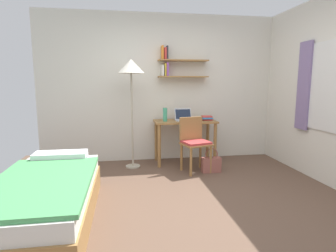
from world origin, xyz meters
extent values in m
plane|color=brown|center=(0.00, 0.00, 0.00)|extent=(5.28, 5.28, 0.00)
cube|color=silver|center=(0.00, 2.02, 1.30)|extent=(4.40, 0.05, 2.60)
cube|color=#9E703D|center=(0.31, 1.89, 1.51)|extent=(0.88, 0.22, 0.02)
cube|color=silver|center=(-0.06, 1.91, 1.61)|extent=(0.03, 0.16, 0.19)
cube|color=gold|center=(-0.01, 1.90, 1.62)|extent=(0.02, 0.17, 0.21)
cube|color=purple|center=(0.02, 1.90, 1.63)|extent=(0.03, 0.18, 0.23)
cube|color=#9E703D|center=(0.31, 1.89, 1.79)|extent=(0.88, 0.22, 0.02)
cube|color=orange|center=(-0.06, 1.93, 1.92)|extent=(0.03, 0.13, 0.24)
cube|color=#D13D38|center=(-0.01, 1.92, 1.90)|extent=(0.04, 0.14, 0.20)
cube|color=#333338|center=(0.03, 1.93, 1.92)|extent=(0.02, 0.12, 0.23)
cube|color=silver|center=(1.99, 0.33, 1.35)|extent=(0.02, 0.90, 1.22)
cube|color=white|center=(1.99, 0.33, 1.35)|extent=(0.01, 0.84, 1.16)
cube|color=gray|center=(1.96, 0.89, 1.35)|extent=(0.03, 0.28, 1.32)
cube|color=#9E703D|center=(-1.54, -0.16, 0.14)|extent=(0.91, 1.91, 0.28)
cube|color=silver|center=(-1.54, -0.16, 0.36)|extent=(0.87, 1.85, 0.16)
cube|color=#4C9E5B|center=(-1.54, -0.27, 0.46)|extent=(0.93, 1.56, 0.04)
cube|color=white|center=(-1.54, 0.59, 0.49)|extent=(0.64, 0.28, 0.10)
cube|color=#9E703D|center=(0.31, 1.70, 0.74)|extent=(1.06, 0.52, 0.03)
cylinder|color=#9E703D|center=(-0.18, 1.49, 0.36)|extent=(0.06, 0.06, 0.72)
cylinder|color=#9E703D|center=(0.79, 1.49, 0.36)|extent=(0.06, 0.06, 0.72)
cylinder|color=#9E703D|center=(-0.18, 1.91, 0.36)|extent=(0.06, 0.06, 0.72)
cylinder|color=#9E703D|center=(0.79, 1.91, 0.36)|extent=(0.06, 0.06, 0.72)
cube|color=#9E703D|center=(0.37, 1.16, 0.45)|extent=(0.51, 0.48, 0.03)
cube|color=#B23838|center=(0.37, 1.16, 0.48)|extent=(0.47, 0.44, 0.04)
cube|color=#9E703D|center=(0.32, 1.32, 0.68)|extent=(0.39, 0.14, 0.36)
cylinder|color=#9E703D|center=(0.24, 0.96, 0.22)|extent=(0.04, 0.04, 0.44)
cylinder|color=#9E703D|center=(0.58, 1.06, 0.22)|extent=(0.04, 0.04, 0.44)
cylinder|color=#9E703D|center=(0.16, 1.26, 0.22)|extent=(0.04, 0.04, 0.44)
cylinder|color=#9E703D|center=(0.49, 1.36, 0.22)|extent=(0.04, 0.04, 0.44)
cylinder|color=#B2A893|center=(-0.61, 1.57, 0.01)|extent=(0.24, 0.24, 0.02)
cylinder|color=#B2A893|center=(-0.61, 1.57, 0.79)|extent=(0.03, 0.03, 1.53)
cone|color=silver|center=(-0.61, 1.57, 1.66)|extent=(0.43, 0.43, 0.22)
cube|color=#B7BABF|center=(0.28, 1.69, 0.76)|extent=(0.30, 0.23, 0.01)
cube|color=#B7BABF|center=(0.28, 1.76, 0.86)|extent=(0.30, 0.10, 0.20)
cube|color=black|center=(0.28, 1.75, 0.86)|extent=(0.27, 0.08, 0.16)
cylinder|color=#42A87F|center=(-0.05, 1.66, 0.87)|extent=(0.07, 0.07, 0.23)
cube|color=#D13D38|center=(0.70, 1.70, 0.77)|extent=(0.16, 0.21, 0.03)
cube|color=#3384C6|center=(0.68, 1.70, 0.79)|extent=(0.19, 0.24, 0.02)
cube|color=#D13D38|center=(0.70, 1.70, 0.81)|extent=(0.19, 0.20, 0.02)
cube|color=#99564C|center=(0.60, 1.10, 0.12)|extent=(0.30, 0.12, 0.24)
torus|color=#99564C|center=(0.60, 1.10, 0.29)|extent=(0.21, 0.02, 0.21)
camera|label=1|loc=(-0.75, -2.96, 1.40)|focal=29.60mm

